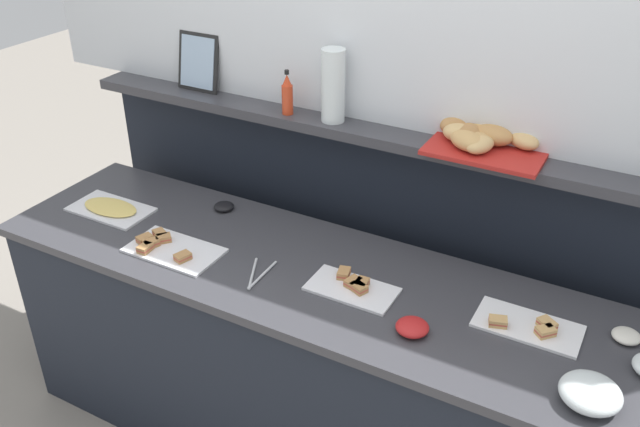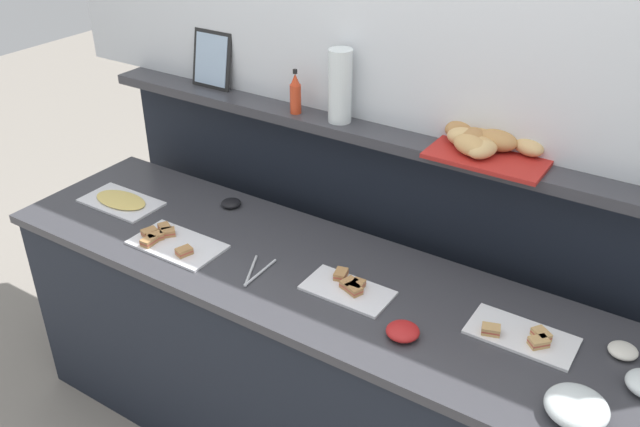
% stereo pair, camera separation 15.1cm
% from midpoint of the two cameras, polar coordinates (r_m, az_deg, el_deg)
% --- Properties ---
extents(ground_plane, '(12.00, 12.00, 0.00)m').
position_cam_midpoint_polar(ground_plane, '(3.38, 3.66, -12.42)').
color(ground_plane, gray).
extents(buffet_counter, '(2.55, 0.67, 0.89)m').
position_cam_midpoint_polar(buffet_counter, '(2.68, -1.71, -12.94)').
color(buffet_counter, black).
rests_on(buffet_counter, ground_plane).
extents(back_ledge_unit, '(2.62, 0.22, 1.28)m').
position_cam_midpoint_polar(back_ledge_unit, '(2.90, 3.31, -3.62)').
color(back_ledge_unit, black).
rests_on(back_ledge_unit, ground_plane).
extents(sandwich_platter_rear, '(0.33, 0.17, 0.04)m').
position_cam_midpoint_polar(sandwich_platter_rear, '(2.24, 15.18, -9.12)').
color(sandwich_platter_rear, white).
rests_on(sandwich_platter_rear, buffet_counter).
extents(sandwich_platter_front, '(0.30, 0.16, 0.04)m').
position_cam_midpoint_polar(sandwich_platter_front, '(2.32, 0.88, -6.19)').
color(sandwich_platter_front, silver).
rests_on(sandwich_platter_front, buffet_counter).
extents(sandwich_platter_side, '(0.35, 0.20, 0.04)m').
position_cam_midpoint_polar(sandwich_platter_side, '(2.60, -14.18, -2.84)').
color(sandwich_platter_side, silver).
rests_on(sandwich_platter_side, buffet_counter).
extents(cold_cuts_platter, '(0.34, 0.19, 0.02)m').
position_cam_midpoint_polar(cold_cuts_platter, '(2.93, -18.55, 0.37)').
color(cold_cuts_platter, silver).
rests_on(cold_cuts_platter, buffet_counter).
extents(glass_bowl_medium, '(0.17, 0.17, 0.07)m').
position_cam_midpoint_polar(glass_bowl_medium, '(2.02, 19.65, -14.08)').
color(glass_bowl_medium, silver).
rests_on(glass_bowl_medium, buffet_counter).
extents(condiment_bowl_red, '(0.11, 0.11, 0.04)m').
position_cam_midpoint_polar(condiment_bowl_red, '(2.15, 5.72, -9.49)').
color(condiment_bowl_red, red).
rests_on(condiment_bowl_red, buffet_counter).
extents(condiment_bowl_dark, '(0.09, 0.09, 0.03)m').
position_cam_midpoint_polar(condiment_bowl_dark, '(2.28, 22.54, -9.49)').
color(condiment_bowl_dark, silver).
rests_on(condiment_bowl_dark, buffet_counter).
extents(condiment_bowl_cream, '(0.08, 0.08, 0.03)m').
position_cam_midpoint_polar(condiment_bowl_cream, '(2.82, -9.58, 0.57)').
color(condiment_bowl_cream, black).
rests_on(condiment_bowl_cream, buffet_counter).
extents(serving_tongs, '(0.09, 0.19, 0.01)m').
position_cam_midpoint_polar(serving_tongs, '(2.41, -7.08, -5.16)').
color(serving_tongs, '#B7BABF').
rests_on(serving_tongs, buffet_counter).
extents(hot_sauce_bottle, '(0.04, 0.04, 0.18)m').
position_cam_midpoint_polar(hot_sauce_bottle, '(2.67, -4.40, 9.84)').
color(hot_sauce_bottle, red).
rests_on(hot_sauce_bottle, back_ledge_unit).
extents(bread_basket, '(0.41, 0.29, 0.08)m').
position_cam_midpoint_polar(bread_basket, '(2.43, 11.44, 6.19)').
color(bread_basket, '#B2231E').
rests_on(bread_basket, back_ledge_unit).
extents(framed_picture, '(0.20, 0.06, 0.24)m').
position_cam_midpoint_polar(framed_picture, '(2.98, -11.64, 12.29)').
color(framed_picture, black).
rests_on(framed_picture, back_ledge_unit).
extents(water_carafe, '(0.09, 0.09, 0.28)m').
position_cam_midpoint_polar(water_carafe, '(2.58, -0.59, 10.63)').
color(water_carafe, silver).
rests_on(water_carafe, back_ledge_unit).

